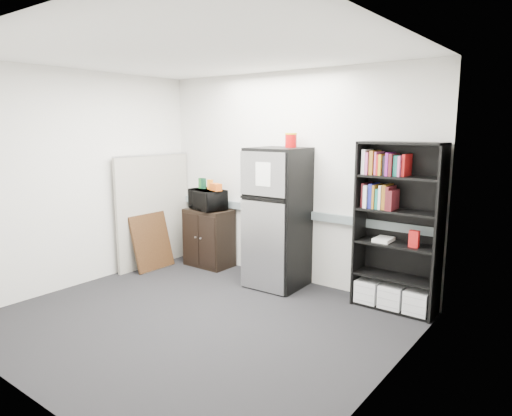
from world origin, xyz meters
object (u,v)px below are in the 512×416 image
(cabinet, at_px, (209,238))
(microwave, at_px, (207,200))
(refrigerator, at_px, (278,218))
(cubicle_partition, at_px, (154,210))
(bookshelf, at_px, (398,229))

(cabinet, xyz_separation_m, microwave, (0.00, -0.02, 0.56))
(microwave, height_order, refrigerator, refrigerator)
(cubicle_partition, height_order, refrigerator, refrigerator)
(bookshelf, bearing_deg, cabinet, -178.65)
(bookshelf, bearing_deg, cubicle_partition, -171.94)
(bookshelf, distance_m, refrigerator, 1.48)
(cabinet, distance_m, microwave, 0.56)
(cubicle_partition, xyz_separation_m, cabinet, (0.68, 0.42, -0.39))
(cubicle_partition, bearing_deg, refrigerator, 9.90)
(bookshelf, relative_size, refrigerator, 1.05)
(bookshelf, height_order, cabinet, bookshelf)
(bookshelf, xyz_separation_m, microwave, (-2.74, -0.08, 0.07))
(microwave, bearing_deg, cubicle_partition, -135.16)
(microwave, distance_m, refrigerator, 1.27)
(bookshelf, distance_m, microwave, 2.75)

